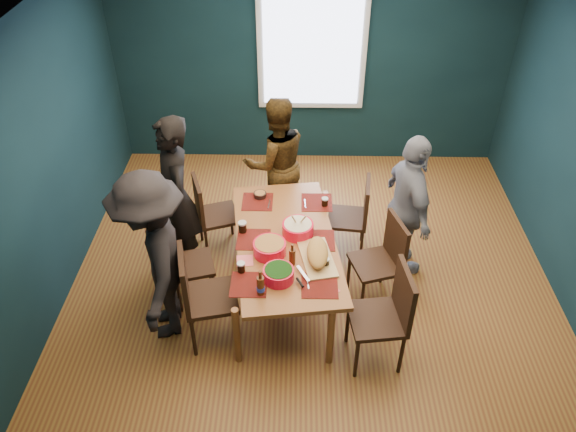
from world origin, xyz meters
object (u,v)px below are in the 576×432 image
object	(u,v)px
chair_left_mid	(182,260)
person_back	(276,162)
dining_table	(286,245)
person_near_left	(155,259)
chair_left_near	(199,292)
bowl_salad	(270,248)
cutting_board	(317,254)
person_right	(408,208)
chair_right_mid	(385,255)
chair_left_far	(209,210)
chair_right_far	(356,212)
bowl_dumpling	(298,228)
chair_right_near	(389,310)
person_far_left	(176,198)
bowl_herbs	(279,274)

from	to	relation	value
chair_left_mid	person_back	bearing A→B (deg)	41.19
dining_table	person_back	xyz separation A→B (m)	(-0.14, 1.26, 0.14)
person_near_left	chair_left_near	bearing A→B (deg)	61.13
person_back	bowl_salad	xyz separation A→B (m)	(-0.01, -1.45, -0.00)
bowl_salad	cutting_board	world-z (taller)	cutting_board
chair_left_near	cutting_board	bearing A→B (deg)	4.21
chair_left_mid	person_right	distance (m)	2.29
chair_right_mid	cutting_board	size ratio (longest dim) A/B	1.38
dining_table	chair_left_far	distance (m)	1.08
chair_left_far	bowl_salad	distance (m)	1.14
person_back	chair_right_far	bearing A→B (deg)	126.47
chair_left_near	bowl_dumpling	world-z (taller)	chair_left_near
dining_table	cutting_board	world-z (taller)	cutting_board
dining_table	chair_right_mid	distance (m)	0.96
chair_right_near	person_far_left	distance (m)	2.35
person_near_left	bowl_dumpling	distance (m)	1.37
chair_right_mid	person_near_left	distance (m)	2.16
bowl_dumpling	bowl_herbs	world-z (taller)	bowl_dumpling
bowl_dumpling	bowl_herbs	size ratio (longest dim) A/B	1.10
person_right	bowl_herbs	distance (m)	1.59
cutting_board	chair_left_mid	bearing A→B (deg)	159.94
person_back	bowl_salad	distance (m)	1.45
person_right	person_near_left	xyz separation A→B (m)	(-2.35, -0.88, 0.07)
person_near_left	chair_left_mid	bearing A→B (deg)	149.27
chair_right_near	person_back	xyz separation A→B (m)	(-1.04, 2.04, 0.18)
chair_right_near	bowl_salad	size ratio (longest dim) A/B	3.34
chair_left_near	cutting_board	size ratio (longest dim) A/B	1.49
chair_right_mid	bowl_salad	distance (m)	1.13
chair_left_near	person_near_left	size ratio (longest dim) A/B	0.59
person_far_left	chair_right_near	bearing A→B (deg)	37.27
bowl_dumpling	cutting_board	bearing A→B (deg)	-63.98
chair_left_near	person_far_left	world-z (taller)	person_far_left
bowl_herbs	person_back	bearing A→B (deg)	92.76
chair_right_near	bowl_dumpling	size ratio (longest dim) A/B	3.40
bowl_herbs	cutting_board	distance (m)	0.43
chair_left_near	bowl_dumpling	xyz separation A→B (m)	(0.87, 0.69, 0.18)
bowl_salad	bowl_herbs	distance (m)	0.35
person_back	cutting_board	bearing A→B (deg)	85.96
chair_left_mid	bowl_herbs	bearing A→B (deg)	-41.47
chair_left_far	chair_right_far	xyz separation A→B (m)	(1.57, 0.00, -0.00)
chair_right_near	person_right	bearing A→B (deg)	67.77
person_far_left	bowl_salad	size ratio (longest dim) A/B	5.75
chair_right_far	bowl_salad	bearing A→B (deg)	-128.61
chair_left_far	chair_right_near	bearing A→B (deg)	-58.75
chair_right_far	person_right	bearing A→B (deg)	-21.35
dining_table	chair_right_near	distance (m)	1.19
chair_left_far	chair_left_mid	distance (m)	0.78
dining_table	person_back	bearing A→B (deg)	88.54
chair_left_near	chair_right_far	distance (m)	1.96
chair_left_far	bowl_dumpling	bearing A→B (deg)	-50.19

